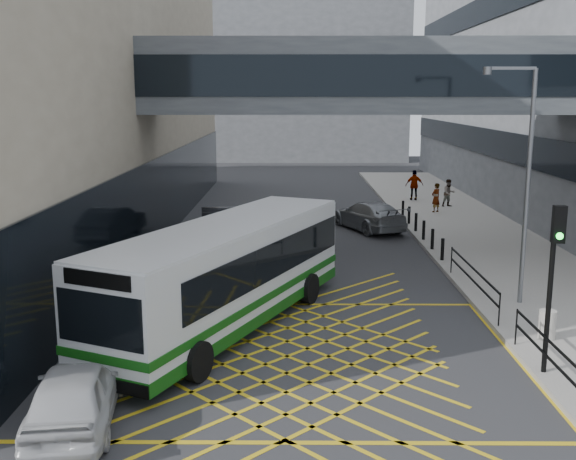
{
  "coord_description": "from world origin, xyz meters",
  "views": [
    {
      "loc": [
        0.14,
        -16.72,
        6.74
      ],
      "look_at": [
        0.0,
        4.0,
        2.6
      ],
      "focal_mm": 42.0,
      "sensor_mm": 36.0,
      "label": 1
    }
  ],
  "objects_px": {
    "traffic_light": "(554,266)",
    "litter_bin": "(547,325)",
    "street_lamp": "(523,172)",
    "car_white": "(75,394)",
    "bus": "(229,272)",
    "pedestrian_b": "(449,193)",
    "pedestrian_c": "(414,185)",
    "pedestrian_a": "(436,198)",
    "car_dark": "(220,223)",
    "car_silver": "(368,215)"
  },
  "relations": [
    {
      "from": "traffic_light",
      "to": "litter_bin",
      "type": "bearing_deg",
      "value": 69.9
    },
    {
      "from": "street_lamp",
      "to": "traffic_light",
      "type": "bearing_deg",
      "value": -102.72
    },
    {
      "from": "car_white",
      "to": "bus",
      "type": "bearing_deg",
      "value": -120.88
    },
    {
      "from": "bus",
      "to": "pedestrian_b",
      "type": "relative_size",
      "value": 6.82
    },
    {
      "from": "litter_bin",
      "to": "pedestrian_c",
      "type": "height_order",
      "value": "pedestrian_c"
    },
    {
      "from": "traffic_light",
      "to": "pedestrian_a",
      "type": "height_order",
      "value": "traffic_light"
    },
    {
      "from": "car_dark",
      "to": "pedestrian_c",
      "type": "relative_size",
      "value": 2.64
    },
    {
      "from": "car_white",
      "to": "pedestrian_a",
      "type": "distance_m",
      "value": 28.39
    },
    {
      "from": "bus",
      "to": "pedestrian_b",
      "type": "height_order",
      "value": "bus"
    },
    {
      "from": "car_dark",
      "to": "litter_bin",
      "type": "height_order",
      "value": "car_dark"
    },
    {
      "from": "litter_bin",
      "to": "pedestrian_a",
      "type": "distance_m",
      "value": 20.64
    },
    {
      "from": "litter_bin",
      "to": "car_silver",
      "type": "bearing_deg",
      "value": 100.98
    },
    {
      "from": "car_dark",
      "to": "litter_bin",
      "type": "distance_m",
      "value": 17.36
    },
    {
      "from": "pedestrian_a",
      "to": "pedestrian_c",
      "type": "relative_size",
      "value": 0.86
    },
    {
      "from": "car_silver",
      "to": "pedestrian_c",
      "type": "distance_m",
      "value": 9.75
    },
    {
      "from": "car_white",
      "to": "litter_bin",
      "type": "bearing_deg",
      "value": -165.3
    },
    {
      "from": "car_silver",
      "to": "car_white",
      "type": "bearing_deg",
      "value": 44.71
    },
    {
      "from": "traffic_light",
      "to": "street_lamp",
      "type": "xyz_separation_m",
      "value": [
        1.1,
        5.71,
        1.56
      ]
    },
    {
      "from": "car_white",
      "to": "pedestrian_c",
      "type": "relative_size",
      "value": 2.32
    },
    {
      "from": "traffic_light",
      "to": "pedestrian_c",
      "type": "bearing_deg",
      "value": 87.13
    },
    {
      "from": "car_dark",
      "to": "car_silver",
      "type": "distance_m",
      "value": 7.73
    },
    {
      "from": "car_dark",
      "to": "car_silver",
      "type": "relative_size",
      "value": 1.01
    },
    {
      "from": "bus",
      "to": "traffic_light",
      "type": "bearing_deg",
      "value": -0.94
    },
    {
      "from": "litter_bin",
      "to": "pedestrian_c",
      "type": "relative_size",
      "value": 0.42
    },
    {
      "from": "pedestrian_b",
      "to": "pedestrian_a",
      "type": "bearing_deg",
      "value": -140.0
    },
    {
      "from": "pedestrian_a",
      "to": "pedestrian_c",
      "type": "bearing_deg",
      "value": -120.7
    },
    {
      "from": "street_lamp",
      "to": "pedestrian_b",
      "type": "height_order",
      "value": "street_lamp"
    },
    {
      "from": "car_dark",
      "to": "litter_bin",
      "type": "xyz_separation_m",
      "value": [
        10.5,
        -13.82,
        -0.23
      ]
    },
    {
      "from": "traffic_light",
      "to": "pedestrian_b",
      "type": "relative_size",
      "value": 2.51
    },
    {
      "from": "traffic_light",
      "to": "litter_bin",
      "type": "height_order",
      "value": "traffic_light"
    },
    {
      "from": "car_silver",
      "to": "litter_bin",
      "type": "height_order",
      "value": "car_silver"
    },
    {
      "from": "traffic_light",
      "to": "pedestrian_b",
      "type": "bearing_deg",
      "value": 83.07
    },
    {
      "from": "car_silver",
      "to": "street_lamp",
      "type": "xyz_separation_m",
      "value": [
        3.33,
        -12.86,
        3.62
      ]
    },
    {
      "from": "litter_bin",
      "to": "pedestrian_a",
      "type": "bearing_deg",
      "value": 86.61
    },
    {
      "from": "bus",
      "to": "street_lamp",
      "type": "xyz_separation_m",
      "value": [
        9.08,
        1.93,
        2.73
      ]
    },
    {
      "from": "pedestrian_b",
      "to": "car_dark",
      "type": "bearing_deg",
      "value": -164.67
    },
    {
      "from": "street_lamp",
      "to": "litter_bin",
      "type": "height_order",
      "value": "street_lamp"
    },
    {
      "from": "pedestrian_c",
      "to": "bus",
      "type": "bearing_deg",
      "value": 68.06
    },
    {
      "from": "litter_bin",
      "to": "street_lamp",
      "type": "bearing_deg",
      "value": 86.7
    },
    {
      "from": "car_silver",
      "to": "pedestrian_c",
      "type": "xyz_separation_m",
      "value": [
        3.92,
        8.92,
        0.34
      ]
    },
    {
      "from": "car_white",
      "to": "car_silver",
      "type": "relative_size",
      "value": 0.88
    },
    {
      "from": "car_silver",
      "to": "litter_bin",
      "type": "relative_size",
      "value": 6.28
    },
    {
      "from": "traffic_light",
      "to": "street_lamp",
      "type": "relative_size",
      "value": 0.55
    },
    {
      "from": "bus",
      "to": "car_dark",
      "type": "bearing_deg",
      "value": 121.83
    },
    {
      "from": "pedestrian_b",
      "to": "litter_bin",
      "type": "bearing_deg",
      "value": -114.86
    },
    {
      "from": "car_silver",
      "to": "pedestrian_a",
      "type": "relative_size",
      "value": 3.03
    },
    {
      "from": "car_white",
      "to": "pedestrian_c",
      "type": "bearing_deg",
      "value": -120.22
    },
    {
      "from": "bus",
      "to": "car_white",
      "type": "height_order",
      "value": "bus"
    },
    {
      "from": "bus",
      "to": "car_silver",
      "type": "height_order",
      "value": "bus"
    },
    {
      "from": "street_lamp",
      "to": "litter_bin",
      "type": "relative_size",
      "value": 9.28
    }
  ]
}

